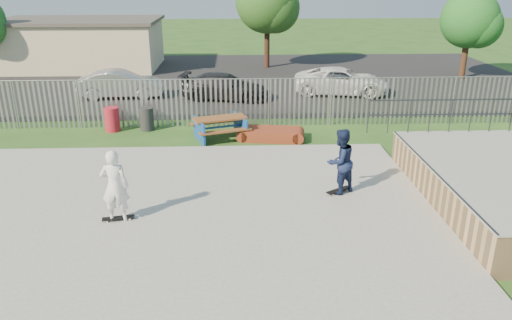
{
  "coord_description": "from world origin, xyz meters",
  "views": [
    {
      "loc": [
        2.22,
        -11.19,
        6.1
      ],
      "look_at": [
        2.77,
        2.0,
        1.1
      ],
      "focal_mm": 35.0,
      "sensor_mm": 36.0,
      "label": 1
    }
  ],
  "objects_px": {
    "trash_bin_red": "(112,119)",
    "tree_right": "(470,20)",
    "funbox": "(271,134)",
    "car_dark": "(225,87)",
    "car_white": "(342,81)",
    "car_silver": "(121,84)",
    "tree_mid": "(267,1)",
    "skater_white": "(115,186)",
    "trash_bin_grey": "(147,119)",
    "skater_navy": "(340,162)",
    "picnic_table": "(220,128)"
  },
  "relations": [
    {
      "from": "trash_bin_red",
      "to": "car_silver",
      "type": "distance_m",
      "value": 5.82
    },
    {
      "from": "tree_mid",
      "to": "tree_right",
      "type": "bearing_deg",
      "value": -19.86
    },
    {
      "from": "trash_bin_red",
      "to": "skater_white",
      "type": "relative_size",
      "value": 0.52
    },
    {
      "from": "picnic_table",
      "to": "car_dark",
      "type": "xyz_separation_m",
      "value": [
        0.07,
        6.33,
        0.23
      ]
    },
    {
      "from": "trash_bin_grey",
      "to": "skater_navy",
      "type": "height_order",
      "value": "skater_navy"
    },
    {
      "from": "car_dark",
      "to": "tree_right",
      "type": "xyz_separation_m",
      "value": [
        14.29,
        4.75,
        2.8
      ]
    },
    {
      "from": "car_white",
      "to": "tree_mid",
      "type": "height_order",
      "value": "tree_mid"
    },
    {
      "from": "trash_bin_red",
      "to": "trash_bin_grey",
      "type": "bearing_deg",
      "value": 2.73
    },
    {
      "from": "funbox",
      "to": "tree_mid",
      "type": "bearing_deg",
      "value": 95.45
    },
    {
      "from": "tree_right",
      "to": "funbox",
      "type": "bearing_deg",
      "value": -137.75
    },
    {
      "from": "trash_bin_red",
      "to": "tree_mid",
      "type": "relative_size",
      "value": 0.15
    },
    {
      "from": "trash_bin_grey",
      "to": "funbox",
      "type": "bearing_deg",
      "value": -16.2
    },
    {
      "from": "car_white",
      "to": "tree_mid",
      "type": "xyz_separation_m",
      "value": [
        -3.44,
        8.04,
        3.58
      ]
    },
    {
      "from": "skater_navy",
      "to": "tree_right",
      "type": "bearing_deg",
      "value": -156.47
    },
    {
      "from": "funbox",
      "to": "car_dark",
      "type": "bearing_deg",
      "value": 114.47
    },
    {
      "from": "skater_navy",
      "to": "trash_bin_red",
      "type": "bearing_deg",
      "value": -73.62
    },
    {
      "from": "trash_bin_red",
      "to": "tree_mid",
      "type": "height_order",
      "value": "tree_mid"
    },
    {
      "from": "trash_bin_grey",
      "to": "car_dark",
      "type": "height_order",
      "value": "car_dark"
    },
    {
      "from": "car_dark",
      "to": "tree_mid",
      "type": "relative_size",
      "value": 0.7
    },
    {
      "from": "car_silver",
      "to": "tree_right",
      "type": "bearing_deg",
      "value": -81.49
    },
    {
      "from": "car_dark",
      "to": "car_white",
      "type": "bearing_deg",
      "value": -70.74
    },
    {
      "from": "car_white",
      "to": "skater_white",
      "type": "xyz_separation_m",
      "value": [
        -8.63,
        -14.24,
        0.39
      ]
    },
    {
      "from": "car_silver",
      "to": "tree_mid",
      "type": "bearing_deg",
      "value": -47.29
    },
    {
      "from": "picnic_table",
      "to": "car_white",
      "type": "bearing_deg",
      "value": 31.0
    },
    {
      "from": "funbox",
      "to": "trash_bin_red",
      "type": "relative_size",
      "value": 2.33
    },
    {
      "from": "funbox",
      "to": "car_dark",
      "type": "distance_m",
      "value": 6.81
    },
    {
      "from": "funbox",
      "to": "skater_navy",
      "type": "relative_size",
      "value": 1.2
    },
    {
      "from": "car_dark",
      "to": "tree_mid",
      "type": "bearing_deg",
      "value": -5.82
    },
    {
      "from": "tree_mid",
      "to": "skater_navy",
      "type": "relative_size",
      "value": 3.36
    },
    {
      "from": "trash_bin_red",
      "to": "trash_bin_grey",
      "type": "height_order",
      "value": "trash_bin_red"
    },
    {
      "from": "trash_bin_grey",
      "to": "skater_navy",
      "type": "relative_size",
      "value": 0.5
    },
    {
      "from": "picnic_table",
      "to": "car_white",
      "type": "xyz_separation_m",
      "value": [
        6.2,
        7.23,
        0.28
      ]
    },
    {
      "from": "funbox",
      "to": "car_white",
      "type": "height_order",
      "value": "car_white"
    },
    {
      "from": "trash_bin_red",
      "to": "tree_right",
      "type": "xyz_separation_m",
      "value": [
        18.77,
        9.9,
        2.98
      ]
    },
    {
      "from": "trash_bin_grey",
      "to": "tree_right",
      "type": "height_order",
      "value": "tree_right"
    },
    {
      "from": "trash_bin_red",
      "to": "car_silver",
      "type": "relative_size",
      "value": 0.23
    },
    {
      "from": "trash_bin_grey",
      "to": "skater_navy",
      "type": "bearing_deg",
      "value": -46.01
    },
    {
      "from": "car_silver",
      "to": "car_white",
      "type": "height_order",
      "value": "car_silver"
    },
    {
      "from": "skater_navy",
      "to": "tree_mid",
      "type": "bearing_deg",
      "value": -121.25
    },
    {
      "from": "car_dark",
      "to": "car_white",
      "type": "xyz_separation_m",
      "value": [
        6.13,
        0.9,
        0.04
      ]
    },
    {
      "from": "car_dark",
      "to": "skater_navy",
      "type": "distance_m",
      "value": 12.37
    },
    {
      "from": "picnic_table",
      "to": "tree_right",
      "type": "relative_size",
      "value": 0.47
    },
    {
      "from": "trash_bin_red",
      "to": "skater_white",
      "type": "bearing_deg",
      "value": -76.41
    },
    {
      "from": "tree_mid",
      "to": "tree_right",
      "type": "xyz_separation_m",
      "value": [
        11.61,
        -4.19,
        -0.82
      ]
    },
    {
      "from": "trash_bin_red",
      "to": "car_dark",
      "type": "xyz_separation_m",
      "value": [
        4.48,
        5.16,
        0.17
      ]
    },
    {
      "from": "trash_bin_grey",
      "to": "skater_white",
      "type": "bearing_deg",
      "value": -85.87
    },
    {
      "from": "picnic_table",
      "to": "trash_bin_red",
      "type": "relative_size",
      "value": 2.48
    },
    {
      "from": "trash_bin_red",
      "to": "skater_white",
      "type": "height_order",
      "value": "skater_white"
    },
    {
      "from": "tree_mid",
      "to": "trash_bin_red",
      "type": "bearing_deg",
      "value": -116.95
    },
    {
      "from": "tree_right",
      "to": "skater_white",
      "type": "bearing_deg",
      "value": -132.88
    }
  ]
}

